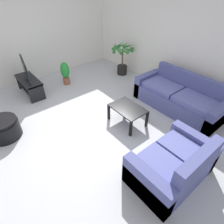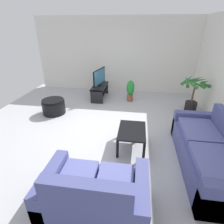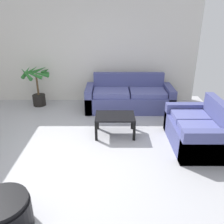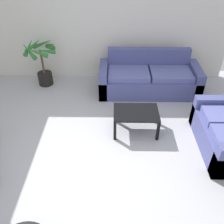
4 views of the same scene
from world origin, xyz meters
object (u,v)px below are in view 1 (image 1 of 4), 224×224
Objects in this scene: couch_main at (178,98)px; coffee_table at (128,110)px; tv at (25,69)px; potted_palm at (122,58)px; tv_stand at (30,84)px; ottoman at (4,129)px; potted_plant_small at (65,72)px; couch_loveseat at (173,165)px.

couch_main reaches higher than coffee_table.
coffee_table is at bearing 24.72° from tv.
couch_main is at bearing -6.07° from potted_palm.
tv_stand is 1.17× the size of tv.
couch_main reaches higher than tv_stand.
ottoman is (1.43, -1.09, -0.55)m from tv.
couch_main is 4.17m from tv.
coffee_table is at bearing -105.21° from couch_main.
potted_plant_small reaches higher than tv_stand.
tv_stand is at bearing -103.17° from potted_palm.
tv is at bearing -96.70° from potted_plant_small.
tv_stand is 3.04m from coffee_table.
potted_plant_small reaches higher than ottoman.
tv_stand is (-3.15, -2.69, 0.00)m from couch_main.
ottoman is at bearing -114.38° from couch_main.
couch_loveseat is at bearing 11.13° from tv_stand.
tv reaches higher than coffee_table.
potted_palm reaches higher than potted_plant_small.
potted_plant_small is (-0.56, -1.87, -0.17)m from potted_palm.
potted_palm is at bearing 149.88° from couch_loveseat.
couch_loveseat is 3.48m from ottoman.
potted_plant_small is at bearing -152.00° from couch_main.
couch_loveseat reaches higher than coffee_table.
couch_main is 2.09× the size of potted_palm.
tv reaches higher than potted_plant_small.
couch_main is at bearing 28.00° from potted_plant_small.
couch_loveseat is 1.94× the size of potted_plant_small.
tv_stand is 3.05m from potted_palm.
potted_palm is at bearing 100.40° from ottoman.
tv_stand is 1.10m from potted_plant_small.
coffee_table is 1.23× the size of ottoman.
couch_loveseat is 4.40m from tv_stand.
tv reaches higher than tv_stand.
ottoman is at bearing -119.34° from coffee_table.
potted_palm is 4.13m from ottoman.
coffee_table is (2.76, 1.27, -0.40)m from tv.
ottoman is at bearing -79.60° from potted_palm.
potted_plant_small is at bearing 83.28° from tv_stand.
potted_palm is at bearing 140.95° from coffee_table.
potted_palm reaches higher than ottoman.
potted_plant_small is (0.13, 1.09, 0.09)m from tv_stand.
potted_plant_small is (-4.19, 0.24, 0.10)m from couch_loveseat.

